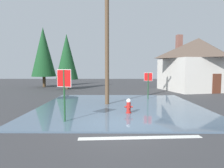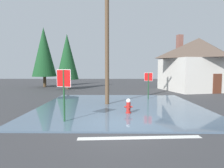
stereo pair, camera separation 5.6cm
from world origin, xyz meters
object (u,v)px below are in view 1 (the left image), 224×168
Objects in this scene: stop_sign_near at (64,85)px; utility_pole at (107,36)px; pine_tree_tall_left at (43,52)px; house at (198,63)px; fire_hydrant at (129,107)px; pine_tree_mid_left at (67,57)px; stop_sign_far at (148,81)px.

stop_sign_near is 5.59m from utility_pole.
pine_tree_tall_left is (-9.10, 13.29, 0.08)m from utility_pole.
utility_pole is 13.90m from house.
fire_hydrant is 0.11× the size of pine_tree_tall_left.
stop_sign_near is 0.30× the size of pine_tree_tall_left.
pine_tree_mid_left reaches higher than fire_hydrant.
fire_hydrant is 19.54m from pine_tree_tall_left.
pine_tree_mid_left is (-15.43, 1.20, 0.83)m from house.
pine_tree_mid_left is at bearing 175.55° from house.
fire_hydrant is 15.22m from house.
house is (6.93, 6.87, 1.58)m from stop_sign_far.
stop_sign_far is at bearing 37.27° from utility_pole.
stop_sign_near is at bearing -126.22° from stop_sign_far.
utility_pole is at bearing -63.50° from pine_tree_mid_left.
stop_sign_far is (3.24, 2.47, -3.15)m from utility_pole.
fire_hydrant is at bearing -57.05° from pine_tree_tall_left.
stop_sign_near is 1.13× the size of stop_sign_far.
utility_pole is 1.34× the size of pine_tree_mid_left.
utility_pole is (1.80, 4.41, 2.92)m from stop_sign_near.
house is 1.34× the size of pine_tree_mid_left.
stop_sign_near is 15.50m from pine_tree_mid_left.
pine_tree_tall_left reaches higher than stop_sign_far.
stop_sign_far is at bearing 69.00° from fire_hydrant.
stop_sign_near is 18.28m from house.
fire_hydrant is 0.13× the size of pine_tree_mid_left.
house is at bearing 48.96° from stop_sign_near.
house reaches higher than stop_sign_far.
utility_pole is at bearing -55.60° from pine_tree_tall_left.
stop_sign_near is 0.27× the size of utility_pole.
house is (10.17, 9.34, -1.57)m from utility_pole.
fire_hydrant is at bearing -64.91° from utility_pole.
stop_sign_near reaches higher than stop_sign_far.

